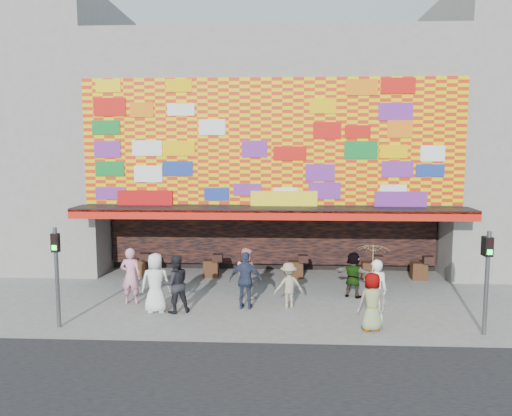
{
  "coord_description": "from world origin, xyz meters",
  "views": [
    {
      "loc": [
        0.39,
        -15.53,
        5.27
      ],
      "look_at": [
        -0.5,
        2.0,
        3.19
      ],
      "focal_mm": 35.0,
      "sensor_mm": 36.0,
      "label": 1
    }
  ],
  "objects_px": {
    "ped_d": "(289,285)",
    "ped_i": "(246,273)",
    "ped_e": "(246,280)",
    "ped_g": "(372,302)",
    "ped_b": "(131,276)",
    "signal_right": "(487,271)",
    "ped_a": "(156,283)",
    "signal_left": "(56,266)",
    "ped_h": "(376,290)",
    "parasol": "(373,259)",
    "ped_f": "(353,275)",
    "ped_c": "(175,284)"
  },
  "relations": [
    {
      "from": "ped_d",
      "to": "ped_i",
      "type": "height_order",
      "value": "ped_i"
    },
    {
      "from": "ped_e",
      "to": "ped_g",
      "type": "xyz_separation_m",
      "value": [
        3.81,
        -1.82,
        -0.1
      ]
    },
    {
      "from": "ped_b",
      "to": "ped_d",
      "type": "distance_m",
      "value": 5.39
    },
    {
      "from": "signal_right",
      "to": "ped_a",
      "type": "relative_size",
      "value": 1.54
    },
    {
      "from": "signal_left",
      "to": "ped_h",
      "type": "xyz_separation_m",
      "value": [
        9.5,
        1.02,
        -0.89
      ]
    },
    {
      "from": "ped_d",
      "to": "ped_i",
      "type": "bearing_deg",
      "value": -55.25
    },
    {
      "from": "signal_right",
      "to": "ped_b",
      "type": "xyz_separation_m",
      "value": [
        -10.93,
        2.38,
        -0.89
      ]
    },
    {
      "from": "ped_a",
      "to": "ped_e",
      "type": "bearing_deg",
      "value": -176.03
    },
    {
      "from": "ped_e",
      "to": "parasol",
      "type": "height_order",
      "value": "parasol"
    },
    {
      "from": "signal_left",
      "to": "ped_a",
      "type": "bearing_deg",
      "value": 30.66
    },
    {
      "from": "ped_b",
      "to": "ped_e",
      "type": "relative_size",
      "value": 1.01
    },
    {
      "from": "signal_left",
      "to": "ped_b",
      "type": "bearing_deg",
      "value": 58.34
    },
    {
      "from": "ped_b",
      "to": "ped_f",
      "type": "relative_size",
      "value": 1.18
    },
    {
      "from": "ped_h",
      "to": "ped_f",
      "type": "bearing_deg",
      "value": -77.96
    },
    {
      "from": "signal_right",
      "to": "ped_e",
      "type": "relative_size",
      "value": 1.57
    },
    {
      "from": "signal_left",
      "to": "parasol",
      "type": "xyz_separation_m",
      "value": [
        9.25,
        0.2,
        0.27
      ]
    },
    {
      "from": "signal_right",
      "to": "ped_g",
      "type": "xyz_separation_m",
      "value": [
        -3.15,
        0.2,
        -1.0
      ]
    },
    {
      "from": "ped_c",
      "to": "ped_d",
      "type": "distance_m",
      "value": 3.72
    },
    {
      "from": "signal_left",
      "to": "ped_c",
      "type": "xyz_separation_m",
      "value": [
        3.19,
        1.51,
        -0.91
      ]
    },
    {
      "from": "ped_c",
      "to": "signal_left",
      "type": "bearing_deg",
      "value": 0.37
    },
    {
      "from": "ped_c",
      "to": "ped_i",
      "type": "xyz_separation_m",
      "value": [
        2.16,
        1.78,
        -0.05
      ]
    },
    {
      "from": "ped_a",
      "to": "ped_c",
      "type": "distance_m",
      "value": 0.65
    },
    {
      "from": "ped_b",
      "to": "ped_f",
      "type": "height_order",
      "value": "ped_b"
    },
    {
      "from": "ped_h",
      "to": "ped_b",
      "type": "bearing_deg",
      "value": -4.96
    },
    {
      "from": "ped_a",
      "to": "ped_h",
      "type": "bearing_deg",
      "value": 169.93
    },
    {
      "from": "ped_e",
      "to": "parasol",
      "type": "bearing_deg",
      "value": 161.24
    },
    {
      "from": "ped_a",
      "to": "ped_e",
      "type": "distance_m",
      "value": 2.94
    },
    {
      "from": "ped_b",
      "to": "ped_i",
      "type": "bearing_deg",
      "value": -165.83
    },
    {
      "from": "ped_e",
      "to": "ped_h",
      "type": "distance_m",
      "value": 4.18
    },
    {
      "from": "ped_c",
      "to": "ped_h",
      "type": "relative_size",
      "value": 0.98
    },
    {
      "from": "signal_right",
      "to": "ped_i",
      "type": "distance_m",
      "value": 7.84
    },
    {
      "from": "signal_left",
      "to": "ped_h",
      "type": "relative_size",
      "value": 1.55
    },
    {
      "from": "ped_g",
      "to": "ped_i",
      "type": "height_order",
      "value": "ped_i"
    },
    {
      "from": "ped_i",
      "to": "parasol",
      "type": "relative_size",
      "value": 0.99
    },
    {
      "from": "ped_g",
      "to": "ped_a",
      "type": "bearing_deg",
      "value": -29.58
    },
    {
      "from": "ped_e",
      "to": "ped_f",
      "type": "height_order",
      "value": "ped_e"
    },
    {
      "from": "ped_d",
      "to": "ped_f",
      "type": "relative_size",
      "value": 0.93
    },
    {
      "from": "ped_c",
      "to": "ped_e",
      "type": "bearing_deg",
      "value": 167.93
    },
    {
      "from": "signal_left",
      "to": "ped_f",
      "type": "bearing_deg",
      "value": 20.93
    },
    {
      "from": "signal_right",
      "to": "ped_f",
      "type": "bearing_deg",
      "value": 132.54
    },
    {
      "from": "signal_left",
      "to": "ped_d",
      "type": "distance_m",
      "value": 7.27
    },
    {
      "from": "ped_d",
      "to": "ped_f",
      "type": "xyz_separation_m",
      "value": [
        2.33,
        1.34,
        0.06
      ]
    },
    {
      "from": "ped_a",
      "to": "ped_b",
      "type": "xyz_separation_m",
      "value": [
        -1.08,
        0.87,
        -0.0
      ]
    },
    {
      "from": "ped_b",
      "to": "ped_c",
      "type": "bearing_deg",
      "value": 154.35
    },
    {
      "from": "ped_g",
      "to": "ped_i",
      "type": "xyz_separation_m",
      "value": [
        -3.9,
        3.09,
        0.04
      ]
    },
    {
      "from": "ped_f",
      "to": "ped_h",
      "type": "bearing_deg",
      "value": 124.6
    },
    {
      "from": "ped_d",
      "to": "ped_g",
      "type": "bearing_deg",
      "value": 122.07
    },
    {
      "from": "ped_a",
      "to": "parasol",
      "type": "relative_size",
      "value": 1.07
    },
    {
      "from": "ped_a",
      "to": "ped_b",
      "type": "distance_m",
      "value": 1.39
    },
    {
      "from": "signal_right",
      "to": "parasol",
      "type": "relative_size",
      "value": 1.66
    }
  ]
}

